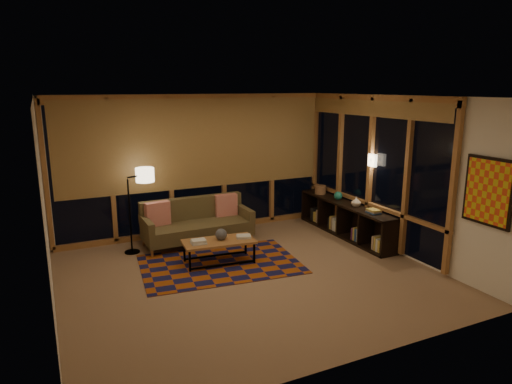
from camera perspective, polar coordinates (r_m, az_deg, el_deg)
name	(u,v)px	position (r m, az deg, el deg)	size (l,w,h in m)	color
floor	(250,276)	(7.12, -0.76, -10.44)	(5.50, 5.00, 0.01)	#967356
ceiling	(249,97)	(6.53, -0.83, 11.83)	(5.50, 5.00, 0.01)	beige
walls	(250,190)	(6.70, -0.79, 0.21)	(5.51, 5.01, 2.70)	white
window_wall_back	(198,165)	(8.92, -7.31, 3.36)	(5.30, 0.16, 2.60)	#AE6A41
window_wall_right	(369,170)	(8.61, 13.95, 2.71)	(0.16, 3.70, 2.60)	#AE6A41
wall_art	(488,192)	(6.93, 27.01, 0.05)	(0.06, 0.74, 0.94)	#E6441C
wall_sconce	(372,160)	(8.42, 14.35, 3.85)	(0.12, 0.18, 0.22)	beige
sofa	(198,223)	(8.45, -7.30, -3.80)	(1.96, 0.79, 0.80)	#4B401E
pillow_left	(158,213)	(8.35, -12.19, -2.62)	(0.44, 0.15, 0.44)	red
pillow_right	(226,205)	(8.80, -3.77, -1.61)	(0.43, 0.14, 0.43)	red
area_rug	(220,264)	(7.57, -4.49, -8.95)	(2.53, 1.68, 0.01)	#933F10
coffee_table	(219,252)	(7.57, -4.64, -7.44)	(1.16, 0.53, 0.39)	#AE6A41
book_stack_a	(198,241)	(7.38, -7.22, -6.15)	(0.25, 0.19, 0.07)	silver
book_stack_b	(244,237)	(7.59, -1.51, -5.58)	(0.26, 0.20, 0.05)	silver
ceramic_pot	(221,234)	(7.51, -4.38, -5.26)	(0.19, 0.19, 0.19)	black
floor_lamp	(130,212)	(8.13, -15.51, -2.42)	(0.49, 0.32, 1.47)	black
bookshelf	(345,219)	(9.03, 11.06, -3.34)	(0.40, 2.61, 0.65)	black
basket	(320,190)	(9.60, 8.06, 0.29)	(0.23, 0.23, 0.17)	#996745
teal_bowl	(338,196)	(9.13, 10.23, -0.46)	(0.17, 0.17, 0.17)	#1B6C5C
vase	(356,202)	(8.68, 12.41, -1.20)	(0.18, 0.18, 0.19)	#C1AD98
shelf_book_stack	(374,211)	(8.32, 14.48, -2.37)	(0.15, 0.22, 0.06)	silver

